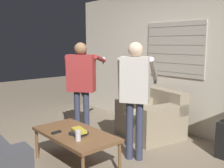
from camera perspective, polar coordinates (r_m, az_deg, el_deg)
name	(u,v)px	position (r m, az deg, el deg)	size (l,w,h in m)	color
ground_plane	(82,160)	(3.75, -6.58, -16.08)	(16.00, 16.00, 0.00)	#7F705B
wall_back	(173,60)	(4.86, 13.17, 5.16)	(5.20, 0.08, 2.55)	beige
armchair_beige	(152,118)	(4.55, 8.74, -7.34)	(1.06, 1.02, 0.78)	gray
coffee_table	(75,135)	(3.45, -8.04, -11.04)	(1.17, 0.62, 0.45)	brown
person_left_standing	(81,78)	(4.30, -6.69, 1.24)	(0.53, 0.84, 1.59)	#33384C
person_right_standing	(135,88)	(3.48, 5.07, -0.78)	(0.49, 0.75, 1.59)	#33384C
book_stack	(79,132)	(3.34, -7.24, -10.31)	(0.25, 0.20, 0.08)	black
soda_can	(78,135)	(3.15, -7.40, -11.06)	(0.07, 0.07, 0.13)	silver
spare_remote	(56,132)	(3.45, -12.04, -10.25)	(0.05, 0.13, 0.02)	black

